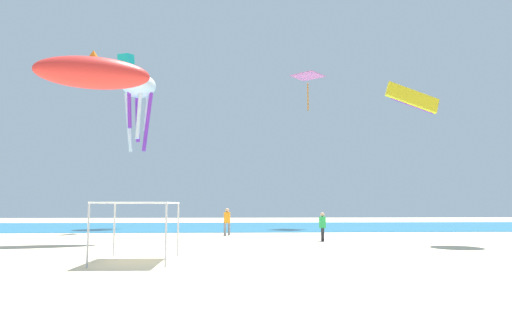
{
  "coord_description": "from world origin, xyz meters",
  "views": [
    {
      "loc": [
        -1.42,
        -15.69,
        2.09
      ],
      "look_at": [
        0.06,
        15.07,
        5.2
      ],
      "focal_mm": 31.06,
      "sensor_mm": 36.0,
      "label": 1
    }
  ],
  "objects_px": {
    "kite_parafoil_yellow": "(412,98)",
    "kite_diamond_pink": "(308,78)",
    "kite_box_teal": "(126,67)",
    "kite_inflatable_red": "(93,72)",
    "person_near_tent": "(227,219)",
    "canopy_tent": "(138,205)",
    "person_leftmost": "(322,224)",
    "kite_octopus_white": "(139,90)"
  },
  "relations": [
    {
      "from": "kite_box_teal",
      "to": "kite_inflatable_red",
      "type": "height_order",
      "value": "kite_box_teal"
    },
    {
      "from": "person_near_tent",
      "to": "kite_octopus_white",
      "type": "xyz_separation_m",
      "value": [
        -8.55,
        10.72,
        11.75
      ]
    },
    {
      "from": "kite_inflatable_red",
      "to": "kite_parafoil_yellow",
      "type": "relative_size",
      "value": 1.49
    },
    {
      "from": "canopy_tent",
      "to": "kite_box_teal",
      "type": "bearing_deg",
      "value": 105.76
    },
    {
      "from": "person_leftmost",
      "to": "kite_octopus_white",
      "type": "xyz_separation_m",
      "value": [
        -14.12,
        15.72,
        11.87
      ]
    },
    {
      "from": "person_leftmost",
      "to": "kite_inflatable_red",
      "type": "height_order",
      "value": "kite_inflatable_red"
    },
    {
      "from": "kite_box_teal",
      "to": "kite_inflatable_red",
      "type": "relative_size",
      "value": 0.32
    },
    {
      "from": "person_leftmost",
      "to": "kite_inflatable_red",
      "type": "bearing_deg",
      "value": -87.53
    },
    {
      "from": "person_leftmost",
      "to": "kite_parafoil_yellow",
      "type": "bearing_deg",
      "value": 140.76
    },
    {
      "from": "person_near_tent",
      "to": "person_leftmost",
      "type": "relative_size",
      "value": 1.13
    },
    {
      "from": "kite_parafoil_yellow",
      "to": "canopy_tent",
      "type": "bearing_deg",
      "value": -133.27
    },
    {
      "from": "canopy_tent",
      "to": "person_leftmost",
      "type": "bearing_deg",
      "value": 45.22
    },
    {
      "from": "person_near_tent",
      "to": "kite_diamond_pink",
      "type": "distance_m",
      "value": 18.53
    },
    {
      "from": "person_leftmost",
      "to": "kite_parafoil_yellow",
      "type": "xyz_separation_m",
      "value": [
        9.78,
        10.18,
        10.02
      ]
    },
    {
      "from": "kite_inflatable_red",
      "to": "kite_parafoil_yellow",
      "type": "distance_m",
      "value": 25.23
    },
    {
      "from": "person_near_tent",
      "to": "person_leftmost",
      "type": "height_order",
      "value": "person_near_tent"
    },
    {
      "from": "person_near_tent",
      "to": "person_leftmost",
      "type": "xyz_separation_m",
      "value": [
        5.57,
        -5.0,
        -0.12
      ]
    },
    {
      "from": "kite_inflatable_red",
      "to": "kite_octopus_white",
      "type": "relative_size",
      "value": 0.95
    },
    {
      "from": "canopy_tent",
      "to": "person_near_tent",
      "type": "distance_m",
      "value": 14.09
    },
    {
      "from": "kite_parafoil_yellow",
      "to": "kite_octopus_white",
      "type": "bearing_deg",
      "value": 167.96
    },
    {
      "from": "kite_octopus_white",
      "to": "person_leftmost",
      "type": "bearing_deg",
      "value": -94.23
    },
    {
      "from": "kite_box_teal",
      "to": "kite_parafoil_yellow",
      "type": "xyz_separation_m",
      "value": [
        23.95,
        -0.67,
        -2.55
      ]
    },
    {
      "from": "person_near_tent",
      "to": "kite_diamond_pink",
      "type": "bearing_deg",
      "value": -157.47
    },
    {
      "from": "kite_parafoil_yellow",
      "to": "kite_octopus_white",
      "type": "relative_size",
      "value": 0.64
    },
    {
      "from": "canopy_tent",
      "to": "kite_parafoil_yellow",
      "type": "distance_m",
      "value": 27.86
    },
    {
      "from": "kite_parafoil_yellow",
      "to": "person_near_tent",
      "type": "bearing_deg",
      "value": -160.36
    },
    {
      "from": "kite_octopus_white",
      "to": "kite_diamond_pink",
      "type": "height_order",
      "value": "kite_diamond_pink"
    },
    {
      "from": "kite_inflatable_red",
      "to": "kite_diamond_pink",
      "type": "relative_size",
      "value": 1.97
    },
    {
      "from": "kite_box_teal",
      "to": "kite_parafoil_yellow",
      "type": "distance_m",
      "value": 24.09
    },
    {
      "from": "person_near_tent",
      "to": "kite_inflatable_red",
      "type": "height_order",
      "value": "kite_inflatable_red"
    },
    {
      "from": "person_near_tent",
      "to": "canopy_tent",
      "type": "bearing_deg",
      "value": 44.76
    },
    {
      "from": "person_near_tent",
      "to": "kite_box_teal",
      "type": "xyz_separation_m",
      "value": [
        -8.6,
        5.85,
        12.44
      ]
    },
    {
      "from": "kite_diamond_pink",
      "to": "person_near_tent",
      "type": "bearing_deg",
      "value": 97.08
    },
    {
      "from": "canopy_tent",
      "to": "kite_inflatable_red",
      "type": "relative_size",
      "value": 0.47
    },
    {
      "from": "person_leftmost",
      "to": "kite_inflatable_red",
      "type": "relative_size",
      "value": 0.24
    },
    {
      "from": "person_near_tent",
      "to": "kite_parafoil_yellow",
      "type": "bearing_deg",
      "value": 166.04
    },
    {
      "from": "person_near_tent",
      "to": "kite_octopus_white",
      "type": "relative_size",
      "value": 0.25
    },
    {
      "from": "person_near_tent",
      "to": "kite_parafoil_yellow",
      "type": "xyz_separation_m",
      "value": [
        15.35,
        5.18,
        9.9
      ]
    },
    {
      "from": "kite_inflatable_red",
      "to": "person_leftmost",
      "type": "bearing_deg",
      "value": 164.28
    },
    {
      "from": "kite_box_teal",
      "to": "kite_inflatable_red",
      "type": "distance_m",
      "value": 10.99
    },
    {
      "from": "kite_inflatable_red",
      "to": "kite_parafoil_yellow",
      "type": "bearing_deg",
      "value": -171.01
    },
    {
      "from": "kite_parafoil_yellow",
      "to": "kite_diamond_pink",
      "type": "relative_size",
      "value": 1.32
    }
  ]
}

